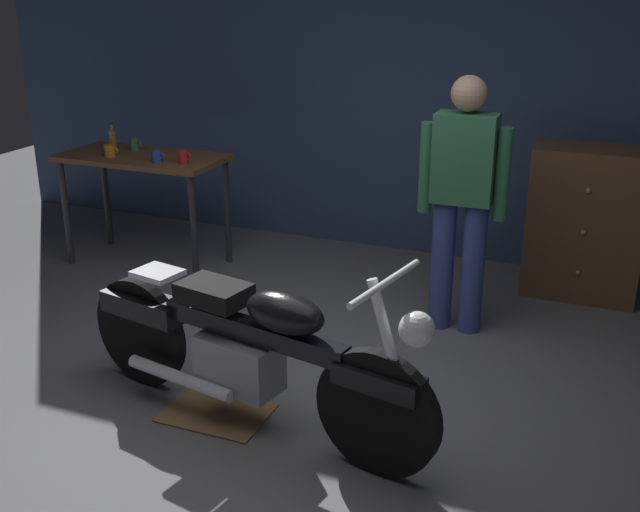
{
  "coord_description": "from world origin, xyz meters",
  "views": [
    {
      "loc": [
        1.59,
        -3.27,
        2.25
      ],
      "look_at": [
        -0.02,
        0.7,
        0.65
      ],
      "focal_mm": 42.84,
      "sensor_mm": 36.0,
      "label": 1
    }
  ],
  "objects_px": {
    "mug_green_speckled": "(134,144)",
    "mug_blue_enamel": "(157,156)",
    "wooden_dresser": "(586,223)",
    "mug_orange_travel": "(110,151)",
    "mug_red_diner": "(183,156)",
    "motorcycle": "(248,347)",
    "person_standing": "(462,195)",
    "bottle": "(113,141)"
  },
  "relations": [
    {
      "from": "mug_green_speckled",
      "to": "mug_blue_enamel",
      "type": "distance_m",
      "value": 0.48
    },
    {
      "from": "wooden_dresser",
      "to": "mug_orange_travel",
      "type": "bearing_deg",
      "value": -167.4
    },
    {
      "from": "mug_red_diner",
      "to": "mug_green_speckled",
      "type": "relative_size",
      "value": 1.01
    },
    {
      "from": "wooden_dresser",
      "to": "mug_blue_enamel",
      "type": "height_order",
      "value": "wooden_dresser"
    },
    {
      "from": "motorcycle",
      "to": "mug_red_diner",
      "type": "relative_size",
      "value": 19.9
    },
    {
      "from": "person_standing",
      "to": "wooden_dresser",
      "type": "height_order",
      "value": "person_standing"
    },
    {
      "from": "mug_green_speckled",
      "to": "motorcycle",
      "type": "bearing_deg",
      "value": -44.15
    },
    {
      "from": "mug_green_speckled",
      "to": "mug_blue_enamel",
      "type": "height_order",
      "value": "mug_green_speckled"
    },
    {
      "from": "motorcycle",
      "to": "person_standing",
      "type": "distance_m",
      "value": 1.78
    },
    {
      "from": "motorcycle",
      "to": "person_standing",
      "type": "relative_size",
      "value": 1.29
    },
    {
      "from": "mug_orange_travel",
      "to": "person_standing",
      "type": "bearing_deg",
      "value": -2.83
    },
    {
      "from": "bottle",
      "to": "wooden_dresser",
      "type": "bearing_deg",
      "value": 10.71
    },
    {
      "from": "mug_red_diner",
      "to": "mug_orange_travel",
      "type": "bearing_deg",
      "value": -178.23
    },
    {
      "from": "mug_green_speckled",
      "to": "mug_blue_enamel",
      "type": "relative_size",
      "value": 1.02
    },
    {
      "from": "motorcycle",
      "to": "mug_red_diner",
      "type": "height_order",
      "value": "mug_red_diner"
    },
    {
      "from": "motorcycle",
      "to": "person_standing",
      "type": "height_order",
      "value": "person_standing"
    },
    {
      "from": "wooden_dresser",
      "to": "bottle",
      "type": "distance_m",
      "value": 3.65
    },
    {
      "from": "motorcycle",
      "to": "mug_orange_travel",
      "type": "distance_m",
      "value": 2.7
    },
    {
      "from": "mug_green_speckled",
      "to": "mug_blue_enamel",
      "type": "xyz_separation_m",
      "value": [
        0.39,
        -0.28,
        -0.0
      ]
    },
    {
      "from": "mug_orange_travel",
      "to": "mug_green_speckled",
      "type": "relative_size",
      "value": 1.14
    },
    {
      "from": "mug_red_diner",
      "to": "mug_green_speckled",
      "type": "bearing_deg",
      "value": 158.96
    },
    {
      "from": "motorcycle",
      "to": "wooden_dresser",
      "type": "xyz_separation_m",
      "value": [
        1.46,
        2.47,
        0.1
      ]
    },
    {
      "from": "mug_blue_enamel",
      "to": "bottle",
      "type": "xyz_separation_m",
      "value": [
        -0.5,
        0.14,
        0.05
      ]
    },
    {
      "from": "wooden_dresser",
      "to": "mug_green_speckled",
      "type": "distance_m",
      "value": 3.52
    },
    {
      "from": "mug_red_diner",
      "to": "bottle",
      "type": "distance_m",
      "value": 0.71
    },
    {
      "from": "motorcycle",
      "to": "wooden_dresser",
      "type": "relative_size",
      "value": 1.96
    },
    {
      "from": "mug_green_speckled",
      "to": "mug_red_diner",
      "type": "bearing_deg",
      "value": -21.04
    },
    {
      "from": "mug_red_diner",
      "to": "mug_blue_enamel",
      "type": "distance_m",
      "value": 0.21
    },
    {
      "from": "wooden_dresser",
      "to": "mug_blue_enamel",
      "type": "bearing_deg",
      "value": -165.19
    },
    {
      "from": "motorcycle",
      "to": "mug_blue_enamel",
      "type": "height_order",
      "value": "motorcycle"
    },
    {
      "from": "wooden_dresser",
      "to": "mug_blue_enamel",
      "type": "xyz_separation_m",
      "value": [
        -3.06,
        -0.81,
        0.4
      ]
    },
    {
      "from": "wooden_dresser",
      "to": "mug_red_diner",
      "type": "distance_m",
      "value": 2.99
    },
    {
      "from": "person_standing",
      "to": "mug_red_diner",
      "type": "height_order",
      "value": "person_standing"
    },
    {
      "from": "motorcycle",
      "to": "mug_orange_travel",
      "type": "relative_size",
      "value": 17.66
    },
    {
      "from": "mug_blue_enamel",
      "to": "person_standing",
      "type": "bearing_deg",
      "value": -2.73
    },
    {
      "from": "person_standing",
      "to": "mug_green_speckled",
      "type": "relative_size",
      "value": 15.5
    },
    {
      "from": "wooden_dresser",
      "to": "bottle",
      "type": "relative_size",
      "value": 4.56
    },
    {
      "from": "mug_red_diner",
      "to": "mug_blue_enamel",
      "type": "height_order",
      "value": "mug_red_diner"
    },
    {
      "from": "mug_red_diner",
      "to": "mug_blue_enamel",
      "type": "xyz_separation_m",
      "value": [
        -0.2,
        -0.05,
        -0.01
      ]
    },
    {
      "from": "motorcycle",
      "to": "mug_red_diner",
      "type": "xyz_separation_m",
      "value": [
        -1.4,
        1.71,
        0.5
      ]
    },
    {
      "from": "wooden_dresser",
      "to": "bottle",
      "type": "xyz_separation_m",
      "value": [
        -3.56,
        -0.67,
        0.45
      ]
    },
    {
      "from": "motorcycle",
      "to": "mug_green_speckled",
      "type": "distance_m",
      "value": 2.83
    }
  ]
}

